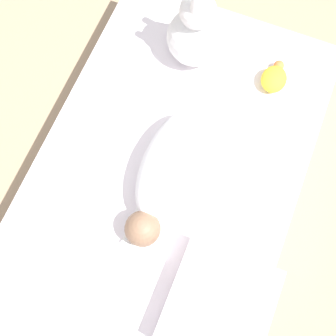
{
  "coord_description": "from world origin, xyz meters",
  "views": [
    {
      "loc": [
        -0.51,
        -0.21,
        1.8
      ],
      "look_at": [
        0.01,
        -0.0,
        0.27
      ],
      "focal_mm": 50.0,
      "sensor_mm": 36.0,
      "label": 1
    }
  ],
  "objects_px": {
    "swaddled_baby": "(167,171)",
    "bunny_plush": "(196,32)",
    "pillow": "(219,306)",
    "turtle_plush": "(274,78)"
  },
  "relations": [
    {
      "from": "bunny_plush",
      "to": "pillow",
      "type": "bearing_deg",
      "value": -154.62
    },
    {
      "from": "swaddled_baby",
      "to": "turtle_plush",
      "type": "xyz_separation_m",
      "value": [
        0.51,
        -0.23,
        -0.05
      ]
    },
    {
      "from": "pillow",
      "to": "turtle_plush",
      "type": "height_order",
      "value": "pillow"
    },
    {
      "from": "swaddled_baby",
      "to": "bunny_plush",
      "type": "height_order",
      "value": "bunny_plush"
    },
    {
      "from": "pillow",
      "to": "turtle_plush",
      "type": "xyz_separation_m",
      "value": [
        0.86,
        0.09,
        -0.01
      ]
    },
    {
      "from": "turtle_plush",
      "to": "swaddled_baby",
      "type": "bearing_deg",
      "value": 155.69
    },
    {
      "from": "swaddled_baby",
      "to": "turtle_plush",
      "type": "height_order",
      "value": "swaddled_baby"
    },
    {
      "from": "pillow",
      "to": "bunny_plush",
      "type": "bearing_deg",
      "value": 25.38
    },
    {
      "from": "swaddled_baby",
      "to": "turtle_plush",
      "type": "relative_size",
      "value": 3.51
    },
    {
      "from": "swaddled_baby",
      "to": "pillow",
      "type": "bearing_deg",
      "value": 42.14
    }
  ]
}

